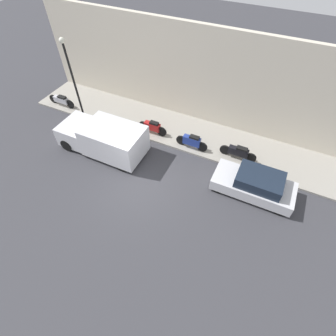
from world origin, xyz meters
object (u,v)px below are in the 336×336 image
motorcycle_black (238,152)px  streetlamp (71,71)px  delivery_van (103,138)px  motorcycle_blue (192,141)px  motorcycle_red (152,127)px  parked_car (255,184)px  scooter_silver (61,100)px

motorcycle_black → streetlamp: streetlamp is taller
delivery_van → motorcycle_black: size_ratio=2.43×
motorcycle_blue → delivery_van: bearing=116.4°
motorcycle_red → parked_car: bearing=-105.3°
motorcycle_blue → parked_car: bearing=-112.1°
scooter_silver → motorcycle_black: 11.82m
scooter_silver → motorcycle_blue: size_ratio=1.07×
motorcycle_black → streetlamp: 10.25m
scooter_silver → streetlamp: bearing=-98.3°
scooter_silver → delivery_van: bearing=-114.4°
motorcycle_black → motorcycle_blue: bearing=97.2°
motorcycle_red → motorcycle_black: size_ratio=0.91×
motorcycle_red → streetlamp: (-0.38, 4.81, 2.55)m
delivery_van → scooter_silver: size_ratio=2.44×
delivery_van → motorcycle_blue: (2.15, -4.33, -0.34)m
motorcycle_red → streetlamp: size_ratio=0.38×
delivery_van → motorcycle_blue: delivery_van is taller
scooter_silver → parked_car: bearing=-97.2°
delivery_van → motorcycle_blue: size_ratio=2.62×
motorcycle_red → motorcycle_black: bearing=-88.6°
scooter_silver → motorcycle_blue: bearing=-90.6°
motorcycle_black → streetlamp: bearing=92.9°
motorcycle_blue → motorcycle_red: bearing=85.7°
motorcycle_blue → motorcycle_black: bearing=-82.8°
delivery_van → parked_car: bearing=-85.8°
parked_car → motorcycle_red: bearing=74.7°
motorcycle_blue → scooter_silver: bearing=89.4°
parked_car → motorcycle_red: parked_car is taller
parked_car → streetlamp: (1.37, 11.20, 2.49)m
scooter_silver → motorcycle_black: size_ratio=1.00×
motorcycle_red → scooter_silver: bearing=90.8°
delivery_van → motorcycle_red: bearing=-37.0°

